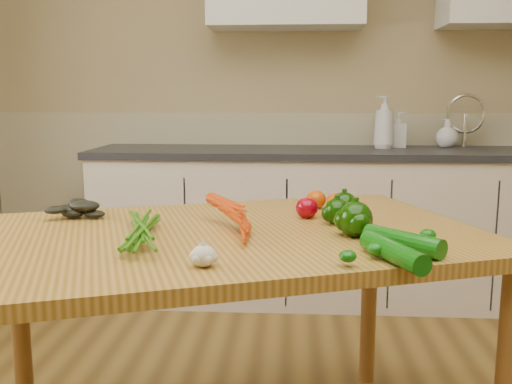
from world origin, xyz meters
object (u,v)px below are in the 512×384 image
Objects in this scene: pepper_c at (355,219)px; tomato_b at (316,199)px; soap_bottle_b at (398,129)px; carrot_bunch at (206,222)px; zucchini_b at (393,252)px; table at (235,259)px; tomato_c at (336,202)px; garlic_bulb at (204,256)px; tomato_a at (307,208)px; leafy_greens at (78,203)px; pepper_b at (344,206)px; soap_bottle_c at (447,133)px; zucchini_a at (403,241)px; pepper_a at (337,212)px; soap_bottle_a at (384,122)px.

tomato_b is at bearing 103.23° from pepper_c.
soap_bottle_b reaches higher than pepper_c.
zucchini_b is at bearing -47.03° from carrot_bunch.
tomato_c reaches higher than table.
pepper_c is at bearing 39.41° from garlic_bulb.
carrot_bunch is 2.70× the size of pepper_c.
tomato_a is at bearing -102.48° from tomato_b.
leafy_greens is 2.35× the size of pepper_b.
garlic_bulb is (-1.14, -2.19, -0.16)m from soap_bottle_c.
zucchini_b is at bearing 8.05° from garlic_bulb.
pepper_c is (0.01, -0.23, 0.01)m from pepper_b.
soap_bottle_b reaches higher than table.
tomato_b is at bearing 15.38° from leafy_greens.
soap_bottle_b reaches higher than garlic_bulb.
tomato_c is (0.07, -0.03, -0.00)m from tomato_b.
tomato_b is (0.81, 0.22, -0.02)m from leafy_greens.
zucchini_a is at bearing 67.22° from zucchini_b.
table is 0.36m from pepper_a.
zucchini_a is (0.47, -0.20, 0.12)m from table.
soap_bottle_b reaches higher than tomato_b.
soap_bottle_a is at bearing 82.82° from zucchini_a.
tomato_b is (-0.06, 0.26, -0.01)m from pepper_a.
pepper_c is at bearing -86.05° from tomato_c.
pepper_c is (0.40, 0.33, 0.02)m from garlic_bulb.
soap_bottle_b reaches higher than leafy_greens.
pepper_a reaches higher than tomato_a.
leafy_greens reaches higher than carrot_bunch.
leafy_greens is at bearing -164.62° from tomato_b.
tomato_b is at bearing 102.18° from pepper_a.
garlic_bulb is 0.86× the size of tomato_b.
pepper_a is at bearing -93.95° from tomato_c.
soap_bottle_c is at bearing 45.38° from leafy_greens.
carrot_bunch is at bearing 163.86° from zucchini_a.
soap_bottle_a reaches higher than tomato_a.
tomato_b reaches higher than zucchini_b.
tomato_b is (0.26, 0.37, 0.12)m from table.
tomato_c is 0.30× the size of zucchini_a.
soap_bottle_a is at bearing 135.22° from soap_bottle_b.
pepper_a reaches higher than carrot_bunch.
soap_bottle_c is 2.13m from zucchini_a.
pepper_b is 0.50m from zucchini_b.
garlic_bulb is at bearing -114.62° from tomato_a.
pepper_c reaches higher than pepper_b.
zucchini_b is (-0.04, -0.10, -0.00)m from zucchini_a.
pepper_c is (-0.35, -1.75, -0.21)m from soap_bottle_a.
pepper_a is at bearing -43.79° from tomato_a.
pepper_c is (0.44, -0.00, 0.01)m from carrot_bunch.
soap_bottle_c reaches higher than pepper_c.
pepper_b is at bearing 98.84° from zucchini_b.
carrot_bunch is at bearing -22.65° from leafy_greens.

